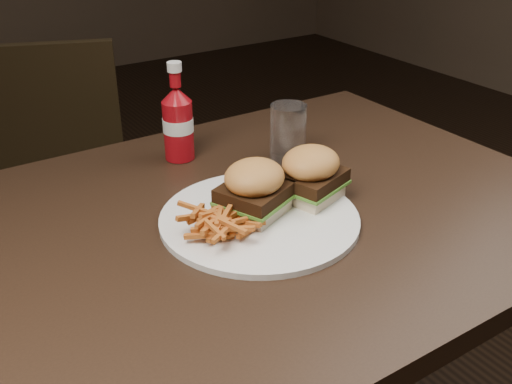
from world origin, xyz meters
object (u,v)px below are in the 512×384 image
ketchup_bottle (178,130)px  tumbler (288,132)px  chair_far (58,185)px  dining_table (229,229)px  plate (259,219)px

ketchup_bottle → tumbler: ketchup_bottle is taller
chair_far → tumbler: bearing=130.4°
chair_far → dining_table: bearing=114.3°
plate → tumbler: 0.26m
dining_table → ketchup_bottle: ketchup_bottle is taller
tumbler → dining_table: bearing=-147.4°
chair_far → plate: plate is taller
dining_table → tumbler: tumbler is taller
dining_table → chair_far: 0.97m
dining_table → plate: bearing=-44.4°
dining_table → ketchup_bottle: 0.27m
chair_far → plate: size_ratio=1.35×
dining_table → plate: (0.04, -0.04, 0.03)m
plate → tumbler: tumbler is taller
ketchup_bottle → dining_table: bearing=-99.1°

